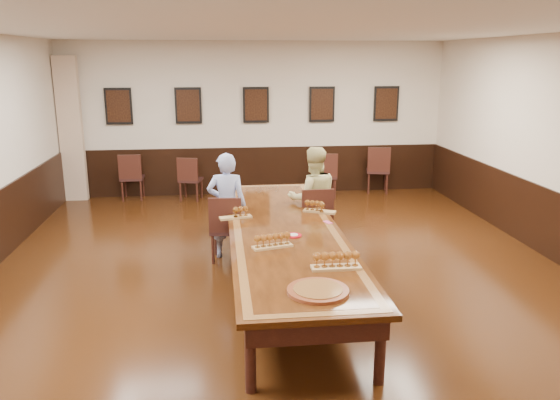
{
  "coord_description": "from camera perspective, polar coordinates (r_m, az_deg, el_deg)",
  "views": [
    {
      "loc": [
        -0.8,
        -6.56,
        2.86
      ],
      "look_at": [
        0.0,
        0.5,
        1.0
      ],
      "focal_mm": 35.0,
      "sensor_mm": 36.0,
      "label": 1
    }
  ],
  "objects": [
    {
      "name": "floor",
      "position": [
        7.2,
        0.46,
        -8.81
      ],
      "size": [
        8.0,
        10.0,
        0.02
      ],
      "primitive_type": "cube",
      "color": "black",
      "rests_on": "ground"
    },
    {
      "name": "ceiling",
      "position": [
        6.62,
        0.51,
        17.71
      ],
      "size": [
        8.0,
        10.0,
        0.02
      ],
      "primitive_type": "cube",
      "color": "white",
      "rests_on": "floor"
    },
    {
      "name": "wall_back",
      "position": [
        11.66,
        -2.53,
        8.46
      ],
      "size": [
        8.0,
        0.02,
        3.2
      ],
      "primitive_type": "cube",
      "color": "beige",
      "rests_on": "floor"
    },
    {
      "name": "chair_man",
      "position": [
        7.91,
        -5.59,
        -2.84
      ],
      "size": [
        0.51,
        0.54,
        0.98
      ],
      "primitive_type": null,
      "rotation": [
        0.0,
        0.0,
        3.04
      ],
      "color": "black",
      "rests_on": "floor"
    },
    {
      "name": "chair_woman",
      "position": [
        8.22,
        3.6,
        -1.98
      ],
      "size": [
        0.5,
        0.54,
        1.01
      ],
      "primitive_type": null,
      "rotation": [
        0.0,
        0.0,
        3.19
      ],
      "color": "black",
      "rests_on": "floor"
    },
    {
      "name": "spare_chair_a",
      "position": [
        11.67,
        -15.19,
        2.41
      ],
      "size": [
        0.46,
        0.5,
        0.97
      ],
      "primitive_type": null,
      "rotation": [
        0.0,
        0.0,
        3.14
      ],
      "color": "black",
      "rests_on": "floor"
    },
    {
      "name": "spare_chair_b",
      "position": [
        11.37,
        -9.32,
        2.26
      ],
      "size": [
        0.53,
        0.55,
        0.91
      ],
      "primitive_type": null,
      "rotation": [
        0.0,
        0.0,
        2.89
      ],
      "color": "black",
      "rests_on": "floor"
    },
    {
      "name": "spare_chair_c",
      "position": [
        11.5,
        4.79,
        2.66
      ],
      "size": [
        0.49,
        0.53,
        0.95
      ],
      "primitive_type": null,
      "rotation": [
        0.0,
        0.0,
        3.04
      ],
      "color": "black",
      "rests_on": "floor"
    },
    {
      "name": "spare_chair_d",
      "position": [
        12.06,
        10.16,
        3.2
      ],
      "size": [
        0.57,
        0.61,
        1.02
      ],
      "primitive_type": null,
      "rotation": [
        0.0,
        0.0,
        2.94
      ],
      "color": "black",
      "rests_on": "floor"
    },
    {
      "name": "person_man",
      "position": [
        7.93,
        -5.58,
        -0.61
      ],
      "size": [
        0.61,
        0.43,
        1.56
      ],
      "primitive_type": "imported",
      "rotation": [
        0.0,
        0.0,
        3.04
      ],
      "color": "#4D67C1",
      "rests_on": "floor"
    },
    {
      "name": "person_woman",
      "position": [
        8.25,
        3.47,
        0.13
      ],
      "size": [
        0.82,
        0.65,
        1.59
      ],
      "primitive_type": "imported",
      "rotation": [
        0.0,
        0.0,
        3.19
      ],
      "color": "#D0C782",
      "rests_on": "floor"
    },
    {
      "name": "pink_phone",
      "position": [
        7.22,
        5.01,
        -2.34
      ],
      "size": [
        0.11,
        0.15,
        0.01
      ],
      "primitive_type": "cube",
      "rotation": [
        0.0,
        0.0,
        0.41
      ],
      "color": "#E04A84",
      "rests_on": "conference_table"
    },
    {
      "name": "curtain",
      "position": [
        11.84,
        -21.01,
        6.87
      ],
      "size": [
        0.45,
        0.18,
        2.9
      ],
      "primitive_type": "cube",
      "color": "tan",
      "rests_on": "floor"
    },
    {
      "name": "wainscoting",
      "position": [
        7.02,
        0.46,
        -4.98
      ],
      "size": [
        8.0,
        10.0,
        1.0
      ],
      "color": "black",
      "rests_on": "floor"
    },
    {
      "name": "conference_table",
      "position": [
        6.98,
        0.47,
        -4.13
      ],
      "size": [
        1.4,
        5.0,
        0.76
      ],
      "color": "black",
      "rests_on": "floor"
    },
    {
      "name": "posters",
      "position": [
        11.56,
        -2.53,
        9.9
      ],
      "size": [
        6.14,
        0.04,
        0.74
      ],
      "color": "black",
      "rests_on": "wall_back"
    },
    {
      "name": "flight_a",
      "position": [
        7.38,
        -4.46,
        -1.36
      ],
      "size": [
        0.45,
        0.21,
        0.16
      ],
      "color": "#A07743",
      "rests_on": "conference_table"
    },
    {
      "name": "flight_b",
      "position": [
        7.65,
        3.94,
        -0.75
      ],
      "size": [
        0.47,
        0.32,
        0.17
      ],
      "color": "#A07743",
      "rests_on": "conference_table"
    },
    {
      "name": "flight_c",
      "position": [
        6.23,
        -0.8,
        -4.33
      ],
      "size": [
        0.48,
        0.26,
        0.17
      ],
      "color": "#A07743",
      "rests_on": "conference_table"
    },
    {
      "name": "flight_d",
      "position": [
        5.65,
        5.89,
        -6.37
      ],
      "size": [
        0.51,
        0.16,
        0.19
      ],
      "color": "#A07743",
      "rests_on": "conference_table"
    },
    {
      "name": "red_plate_grp",
      "position": [
        6.65,
        1.42,
        -3.73
      ],
      "size": [
        0.2,
        0.2,
        0.03
      ],
      "color": "#A80B16",
      "rests_on": "conference_table"
    },
    {
      "name": "carved_platter",
      "position": [
        5.12,
        3.98,
        -9.43
      ],
      "size": [
        0.58,
        0.58,
        0.05
      ],
      "color": "#5C2412",
      "rests_on": "conference_table"
    }
  ]
}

